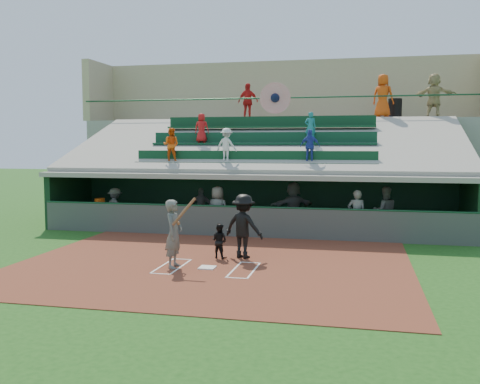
% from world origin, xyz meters
% --- Properties ---
extents(ground, '(100.00, 100.00, 0.00)m').
position_xyz_m(ground, '(0.00, 0.00, 0.00)').
color(ground, '#1C4B15').
rests_on(ground, ground).
extents(dirt_slab, '(11.00, 9.00, 0.02)m').
position_xyz_m(dirt_slab, '(0.00, 0.50, 0.01)').
color(dirt_slab, maroon).
rests_on(dirt_slab, ground).
extents(home_plate, '(0.43, 0.43, 0.03)m').
position_xyz_m(home_plate, '(0.00, 0.00, 0.04)').
color(home_plate, white).
rests_on(home_plate, dirt_slab).
extents(batters_box_chalk, '(2.65, 1.85, 0.01)m').
position_xyz_m(batters_box_chalk, '(0.00, 0.00, 0.02)').
color(batters_box_chalk, white).
rests_on(batters_box_chalk, dirt_slab).
extents(dugout_floor, '(16.00, 3.50, 0.04)m').
position_xyz_m(dugout_floor, '(0.00, 6.75, 0.02)').
color(dugout_floor, gray).
rests_on(dugout_floor, ground).
extents(concourse_slab, '(20.00, 3.00, 4.60)m').
position_xyz_m(concourse_slab, '(0.00, 13.50, 2.30)').
color(concourse_slab, gray).
rests_on(concourse_slab, ground).
extents(grandstand, '(20.40, 10.40, 7.80)m').
position_xyz_m(grandstand, '(-0.01, 10.51, 2.26)').
color(grandstand, '#484D48').
rests_on(grandstand, ground).
extents(batter_at_plate, '(0.85, 0.76, 1.95)m').
position_xyz_m(batter_at_plate, '(-0.91, -0.13, 0.96)').
color(batter_at_plate, '#51534F').
rests_on(batter_at_plate, dirt_slab).
extents(catcher, '(0.60, 0.53, 1.02)m').
position_xyz_m(catcher, '(-0.01, 1.32, 0.53)').
color(catcher, black).
rests_on(catcher, dirt_slab).
extents(home_umpire, '(1.39, 1.06, 1.90)m').
position_xyz_m(home_umpire, '(0.69, 1.52, 0.97)').
color(home_umpire, black).
rests_on(home_umpire, dirt_slab).
extents(dugout_bench, '(15.90, 3.15, 0.48)m').
position_xyz_m(dugout_bench, '(-0.03, 7.91, 0.28)').
color(dugout_bench, brown).
rests_on(dugout_bench, dugout_floor).
extents(white_table, '(0.98, 0.83, 0.75)m').
position_xyz_m(white_table, '(-6.24, 5.90, 0.42)').
color(white_table, silver).
rests_on(white_table, dugout_floor).
extents(water_cooler, '(0.41, 0.41, 0.41)m').
position_xyz_m(water_cooler, '(-6.21, 5.90, 1.00)').
color(water_cooler, '#E1530D').
rests_on(water_cooler, white_table).
extents(dugout_player_a, '(1.16, 0.91, 1.57)m').
position_xyz_m(dugout_player_a, '(-5.66, 6.15, 0.83)').
color(dugout_player_a, '#575A55').
rests_on(dugout_player_a, dugout_floor).
extents(dugout_player_b, '(0.98, 0.54, 1.59)m').
position_xyz_m(dugout_player_b, '(-2.19, 6.80, 0.83)').
color(dugout_player_b, '#51544F').
rests_on(dugout_player_b, dugout_floor).
extents(dugout_player_c, '(0.96, 0.73, 1.77)m').
position_xyz_m(dugout_player_c, '(-1.16, 5.45, 0.93)').
color(dugout_player_c, '#5B5E59').
rests_on(dugout_player_c, dugout_floor).
extents(dugout_player_d, '(1.79, 1.41, 1.90)m').
position_xyz_m(dugout_player_d, '(1.55, 6.68, 0.99)').
color(dugout_player_d, '#535651').
rests_on(dugout_player_d, dugout_floor).
extents(dugout_player_e, '(0.64, 0.42, 1.75)m').
position_xyz_m(dugout_player_e, '(3.96, 5.35, 0.91)').
color(dugout_player_e, '#5C5E59').
rests_on(dugout_player_e, dugout_floor).
extents(dugout_player_f, '(0.98, 0.82, 1.81)m').
position_xyz_m(dugout_player_f, '(4.96, 6.19, 0.95)').
color(dugout_player_f, '#565954').
rests_on(dugout_player_f, dugout_floor).
extents(trash_bin, '(0.64, 0.64, 0.97)m').
position_xyz_m(trash_bin, '(5.66, 13.23, 5.08)').
color(trash_bin, black).
rests_on(trash_bin, concourse_slab).
extents(concourse_staff_a, '(1.16, 0.69, 1.85)m').
position_xyz_m(concourse_staff_a, '(-1.54, 12.95, 5.53)').
color(concourse_staff_a, red).
rests_on(concourse_staff_a, concourse_slab).
extents(concourse_staff_b, '(1.15, 0.95, 2.03)m').
position_xyz_m(concourse_staff_b, '(5.04, 12.19, 5.61)').
color(concourse_staff_b, '#C9430B').
rests_on(concourse_staff_b, concourse_slab).
extents(concourse_staff_c, '(1.96, 1.29, 2.02)m').
position_xyz_m(concourse_staff_c, '(7.33, 12.42, 5.61)').
color(concourse_staff_c, tan).
rests_on(concourse_staff_c, concourse_slab).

